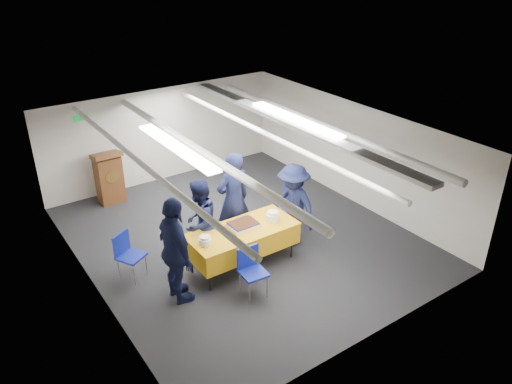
# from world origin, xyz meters

# --- Properties ---
(ground) EXTENTS (7.00, 7.00, 0.00)m
(ground) POSITION_xyz_m (0.00, 0.00, 0.00)
(ground) COLOR black
(ground) RESTS_ON ground
(room_shell) EXTENTS (6.00, 7.00, 2.30)m
(room_shell) POSITION_xyz_m (0.09, 0.41, 1.81)
(room_shell) COLOR beige
(room_shell) RESTS_ON ground
(serving_table) EXTENTS (2.02, 0.89, 0.77)m
(serving_table) POSITION_xyz_m (-0.51, -0.82, 0.56)
(serving_table) COLOR black
(serving_table) RESTS_ON ground
(sheet_cake) EXTENTS (0.52, 0.41, 0.09)m
(sheet_cake) POSITION_xyz_m (-0.45, -0.76, 0.81)
(sheet_cake) COLOR white
(sheet_cake) RESTS_ON serving_table
(plate_stack_left) EXTENTS (0.22, 0.22, 0.16)m
(plate_stack_left) POSITION_xyz_m (-1.31, -0.87, 0.84)
(plate_stack_left) COLOR white
(plate_stack_left) RESTS_ON serving_table
(plate_stack_right) EXTENTS (0.24, 0.24, 0.18)m
(plate_stack_right) POSITION_xyz_m (0.13, -0.87, 0.85)
(plate_stack_right) COLOR white
(plate_stack_right) RESTS_ON serving_table
(podium) EXTENTS (0.62, 0.53, 1.25)m
(podium) POSITION_xyz_m (-1.60, 3.05, 0.61)
(podium) COLOR brown
(podium) RESTS_ON ground
(chair_near) EXTENTS (0.46, 0.46, 0.87)m
(chair_near) POSITION_xyz_m (-0.85, -1.58, 0.53)
(chair_near) COLOR gray
(chair_near) RESTS_ON ground
(chair_right) EXTENTS (0.49, 0.49, 0.87)m
(chair_right) POSITION_xyz_m (1.06, -0.16, 0.53)
(chair_right) COLOR gray
(chair_right) RESTS_ON ground
(chair_left) EXTENTS (0.57, 0.57, 0.87)m
(chair_left) POSITION_xyz_m (-2.38, 0.05, 0.53)
(chair_left) COLOR gray
(chair_left) RESTS_ON ground
(sailor_a) EXTENTS (0.71, 0.47, 1.95)m
(sailor_a) POSITION_xyz_m (-0.25, -0.10, 0.97)
(sailor_a) COLOR black
(sailor_a) RESTS_ON ground
(sailor_b) EXTENTS (1.03, 0.98, 1.68)m
(sailor_b) POSITION_xyz_m (-1.09, -0.28, 0.84)
(sailor_b) COLOR black
(sailor_b) RESTS_ON ground
(sailor_c) EXTENTS (0.52, 1.13, 1.90)m
(sailor_c) POSITION_xyz_m (-1.93, -1.03, 0.95)
(sailor_c) COLOR black
(sailor_c) RESTS_ON ground
(sailor_d) EXTENTS (0.74, 1.15, 1.69)m
(sailor_d) POSITION_xyz_m (0.72, -0.73, 0.85)
(sailor_d) COLOR black
(sailor_d) RESTS_ON ground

